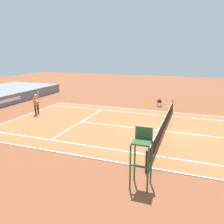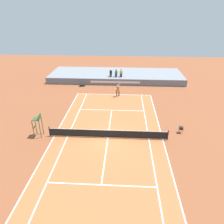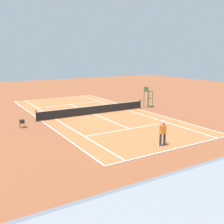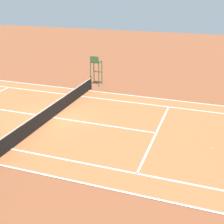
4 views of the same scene
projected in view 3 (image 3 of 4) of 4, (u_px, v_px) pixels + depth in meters
ground_plane at (94, 114)px, 27.41m from camera, size 80.00×80.00×0.00m
court at (94, 114)px, 27.41m from camera, size 11.08×23.88×0.03m
net at (94, 109)px, 27.30m from camera, size 11.98×0.10×1.07m
tennis_player at (163, 133)px, 17.61m from camera, size 0.79×0.62×2.08m
tennis_ball at (144, 140)px, 19.17m from camera, size 0.07×0.07×0.07m
umpire_chair at (148, 94)px, 30.63m from camera, size 0.77×0.77×2.44m
ball_hopper at (22, 121)px, 22.28m from camera, size 0.36×0.36×0.70m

